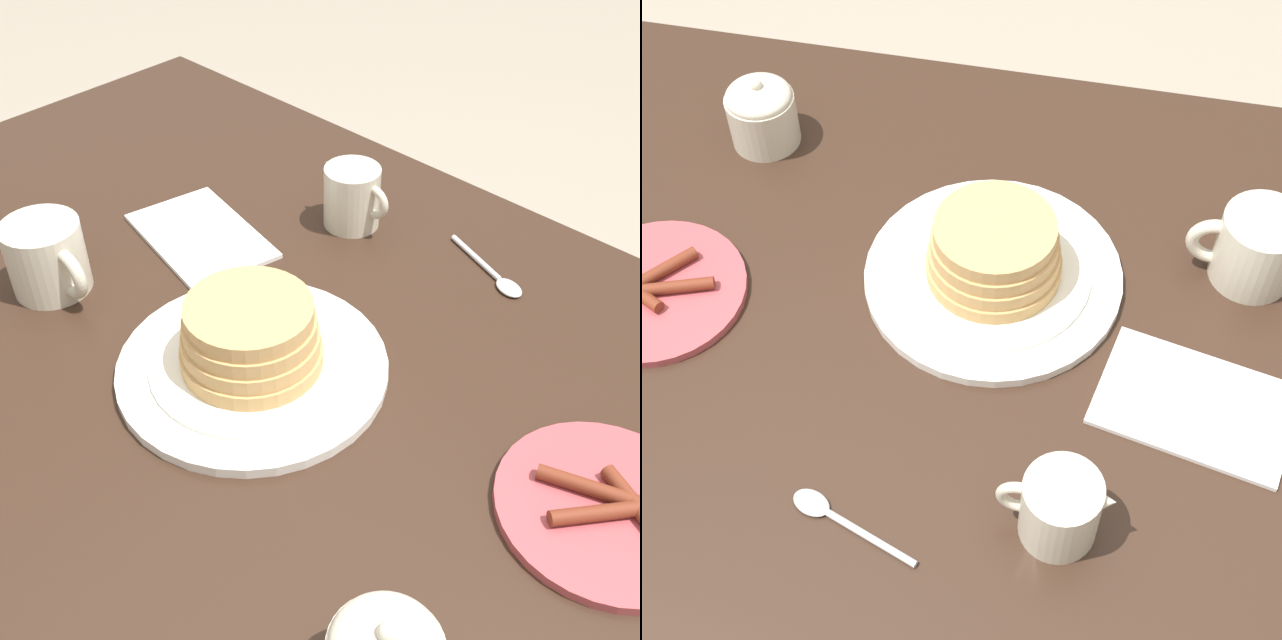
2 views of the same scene
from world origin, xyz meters
The scene contains 7 objects.
dining_table centered at (0.00, 0.00, 0.64)m, with size 1.44×0.82×0.76m.
pancake_plate centered at (-0.01, -0.06, 0.79)m, with size 0.28×0.28×0.09m.
side_plate_bacon centered at (0.34, 0.04, 0.77)m, with size 0.20×0.20×0.02m.
coffee_mug centered at (-0.29, -0.12, 0.81)m, with size 0.12×0.09×0.09m.
creamer_pitcher centered at (-0.13, 0.22, 0.80)m, with size 0.11×0.07×0.09m.
napkin centered at (-0.24, 0.06, 0.76)m, with size 0.21×0.16×0.01m.
spoon centered at (0.08, 0.25, 0.76)m, with size 0.13×0.06×0.01m.
Camera 1 is at (0.45, -0.44, 1.35)m, focal length 45.00 mm.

